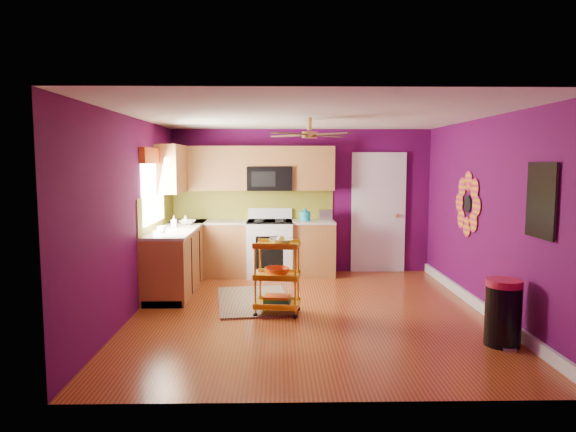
{
  "coord_description": "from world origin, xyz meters",
  "views": [
    {
      "loc": [
        -0.4,
        -6.45,
        1.93
      ],
      "look_at": [
        -0.27,
        0.4,
        1.21
      ],
      "focal_mm": 32.0,
      "sensor_mm": 36.0,
      "label": 1
    }
  ],
  "objects": [
    {
      "name": "lower_cabinets",
      "position": [
        -1.35,
        1.82,
        0.43
      ],
      "size": [
        2.81,
        2.31,
        0.94
      ],
      "color": "brown",
      "rests_on": "ground"
    },
    {
      "name": "room_envelope",
      "position": [
        0.03,
        0.0,
        1.63
      ],
      "size": [
        4.54,
        5.04,
        2.52
      ],
      "color": "#4F0945",
      "rests_on": "ground"
    },
    {
      "name": "electric_range",
      "position": [
        -0.55,
        2.17,
        0.48
      ],
      "size": [
        0.76,
        0.66,
        1.13
      ],
      "color": "white",
      "rests_on": "ground"
    },
    {
      "name": "ceiling_fan",
      "position": [
        0.0,
        0.2,
        2.29
      ],
      "size": [
        1.01,
        1.01,
        0.26
      ],
      "color": "#BF8C3F",
      "rests_on": "ground"
    },
    {
      "name": "shag_rug",
      "position": [
        -0.74,
        0.53,
        0.01
      ],
      "size": [
        1.17,
        1.7,
        0.02
      ],
      "primitive_type": "cube",
      "rotation": [
        0.0,
        0.0,
        0.13
      ],
      "color": "black",
      "rests_on": "ground"
    },
    {
      "name": "teal_kettle",
      "position": [
        0.05,
        2.18,
        1.02
      ],
      "size": [
        0.18,
        0.18,
        0.21
      ],
      "color": "teal",
      "rests_on": "lower_cabinets"
    },
    {
      "name": "soap_bottle_b",
      "position": [
        -1.87,
        1.65,
        1.02
      ],
      "size": [
        0.12,
        0.12,
        0.15
      ],
      "primitive_type": "imported",
      "color": "white",
      "rests_on": "lower_cabinets"
    },
    {
      "name": "right_wall_art",
      "position": [
        2.23,
        -0.34,
        1.44
      ],
      "size": [
        0.04,
        2.74,
        1.04
      ],
      "color": "black",
      "rests_on": "ground"
    },
    {
      "name": "counter_cup",
      "position": [
        -2.05,
        0.75,
        0.99
      ],
      "size": [
        0.12,
        0.12,
        0.1
      ],
      "primitive_type": "imported",
      "color": "white",
      "rests_on": "lower_cabinets"
    },
    {
      "name": "trash_can",
      "position": [
        1.97,
        -1.23,
        0.35
      ],
      "size": [
        0.43,
        0.44,
        0.71
      ],
      "color": "black",
      "rests_on": "ground"
    },
    {
      "name": "left_window",
      "position": [
        -2.22,
        1.05,
        1.74
      ],
      "size": [
        0.08,
        1.35,
        1.08
      ],
      "color": "white",
      "rests_on": "ground"
    },
    {
      "name": "upper_cabinetry",
      "position": [
        -1.24,
        2.17,
        1.8
      ],
      "size": [
        2.8,
        2.3,
        1.26
      ],
      "color": "brown",
      "rests_on": "ground"
    },
    {
      "name": "panel_door",
      "position": [
        1.35,
        2.47,
        1.02
      ],
      "size": [
        0.95,
        0.11,
        2.15
      ],
      "color": "white",
      "rests_on": "ground"
    },
    {
      "name": "ground",
      "position": [
        0.0,
        0.0,
        0.0
      ],
      "size": [
        5.0,
        5.0,
        0.0
      ],
      "primitive_type": "plane",
      "color": "maroon",
      "rests_on": "ground"
    },
    {
      "name": "rolling_cart",
      "position": [
        -0.41,
        -0.08,
        0.52
      ],
      "size": [
        0.61,
        0.48,
        1.01
      ],
      "color": "gold",
      "rests_on": "ground"
    },
    {
      "name": "soap_bottle_a",
      "position": [
        -2.0,
        1.36,
        1.03
      ],
      "size": [
        0.08,
        0.08,
        0.18
      ],
      "primitive_type": "imported",
      "color": "#EA3F72",
      "rests_on": "lower_cabinets"
    },
    {
      "name": "counter_dish",
      "position": [
        -1.86,
        1.72,
        0.97
      ],
      "size": [
        0.27,
        0.27,
        0.07
      ],
      "primitive_type": "imported",
      "color": "white",
      "rests_on": "lower_cabinets"
    },
    {
      "name": "toaster",
      "position": [
        0.4,
        2.23,
        1.03
      ],
      "size": [
        0.22,
        0.15,
        0.18
      ],
      "primitive_type": "cube",
      "color": "beige",
      "rests_on": "lower_cabinets"
    }
  ]
}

